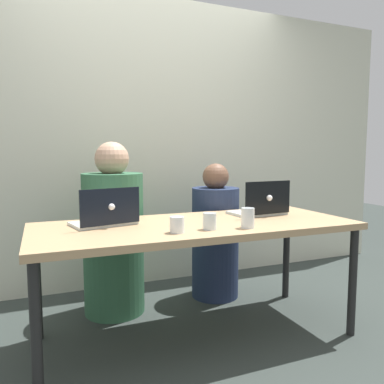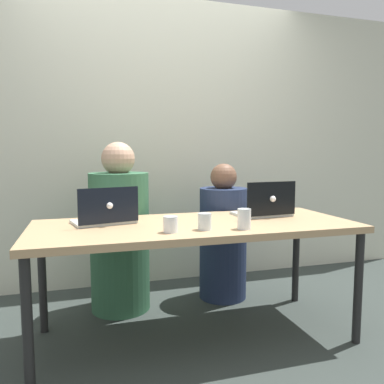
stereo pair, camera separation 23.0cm
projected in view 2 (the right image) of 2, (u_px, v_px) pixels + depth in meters
ground_plane at (196, 337)px, 2.32m from camera, size 12.00×12.00×0.00m
back_wall at (158, 143)px, 3.28m from camera, size 4.98×0.10×2.45m
desk at (196, 232)px, 2.26m from camera, size 1.92×0.78×0.72m
person_on_left at (120, 236)px, 2.70m from camera, size 0.53×0.53×1.22m
person_on_right at (223, 238)px, 2.93m from camera, size 0.46×0.46×1.06m
laptop_back_right at (265, 209)px, 2.49m from camera, size 0.38×0.29×0.24m
laptop_back_left at (105, 216)px, 2.21m from camera, size 0.40×0.31×0.22m
water_glass_center at (205, 223)px, 2.05m from camera, size 0.07×0.07×0.09m
water_glass_right at (244, 220)px, 2.07m from camera, size 0.07×0.07×0.11m
water_glass_left at (170, 225)px, 1.98m from camera, size 0.08×0.08×0.09m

